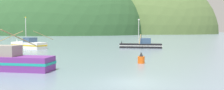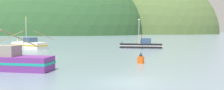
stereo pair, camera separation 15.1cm
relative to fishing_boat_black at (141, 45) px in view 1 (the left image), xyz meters
name	(u,v)px [view 1 (the left image)]	position (x,y,z in m)	size (l,w,h in m)	color
ground_plane	(130,82)	(-6.27, -33.49, -0.68)	(600.00, 600.00, 0.00)	slate
hill_far_left	(125,33)	(15.70, 200.08, -0.68)	(98.95, 79.16, 45.37)	#516B38
hill_mid_left	(145,34)	(32.65, 179.29, -0.68)	(130.91, 104.73, 107.64)	#516B38
hill_far_center	(64,34)	(-37.64, 143.31, -0.68)	(123.10, 98.48, 101.14)	#2D562D
fishing_boat_black	(141,45)	(0.00, 0.00, 0.00)	(9.05, 11.92, 6.08)	black
fishing_boat_white	(29,45)	(-23.14, -0.74, 0.13)	(8.15, 10.92, 6.48)	white
channel_buoy	(141,59)	(-3.83, -23.35, -0.16)	(0.80, 0.80, 1.30)	#E55914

